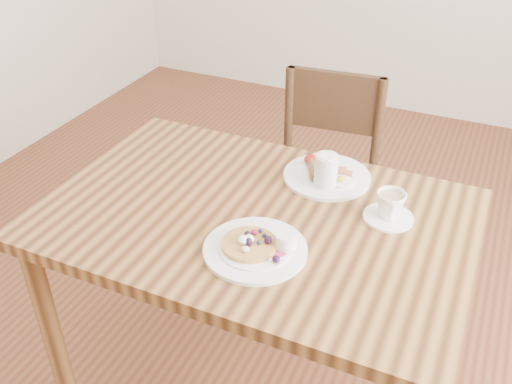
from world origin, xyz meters
TOP-DOWN VIEW (x-y plane):
  - ground at (0.00, 0.00)m, footprint 5.00×5.00m
  - dining_table at (0.00, 0.00)m, footprint 1.20×0.80m
  - chair_far at (-0.01, 0.66)m, footprint 0.46×0.46m
  - pancake_plate at (0.07, -0.15)m, footprint 0.27×0.27m
  - breakfast_plate at (0.12, 0.26)m, footprint 0.27×0.27m
  - teacup_saucer at (0.35, 0.13)m, footprint 0.14×0.14m
  - water_glass at (0.14, 0.20)m, footprint 0.07×0.07m

SIDE VIEW (x-z plane):
  - ground at x=0.00m, z-range 0.00..0.00m
  - chair_far at x=-0.01m, z-range 0.05..0.93m
  - dining_table at x=0.00m, z-range 0.28..1.03m
  - breakfast_plate at x=0.12m, z-range 0.74..0.78m
  - pancake_plate at x=0.07m, z-range 0.74..0.79m
  - teacup_saucer at x=0.35m, z-range 0.75..0.83m
  - water_glass at x=0.14m, z-range 0.75..0.86m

